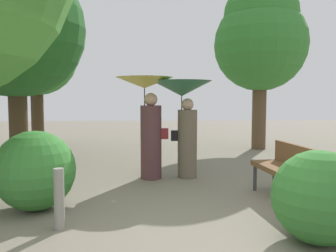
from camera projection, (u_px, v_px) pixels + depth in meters
ground_plane at (184, 237)px, 3.86m from camera, size 40.00×40.00×0.00m
person_left at (148, 111)px, 6.58m from camera, size 1.08×1.08×1.92m
person_right at (184, 106)px, 6.68m from camera, size 1.15×1.15×1.86m
park_bench at (290, 168)px, 5.13m from camera, size 0.63×1.54×0.83m
tree_near_left at (15, 16)px, 7.92m from camera, size 3.16×3.16×5.23m
tree_mid_left at (35, 46)px, 11.01m from camera, size 2.62×2.62×4.76m
tree_mid_right at (261, 36)px, 10.31m from camera, size 2.74×2.74×5.05m
bush_path_left at (319, 197)px, 3.66m from camera, size 0.99×0.99×0.99m
bush_path_right at (35, 171)px, 4.75m from camera, size 1.09×1.09×1.09m
path_marker_post at (59, 199)px, 4.05m from camera, size 0.12×0.12×0.72m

